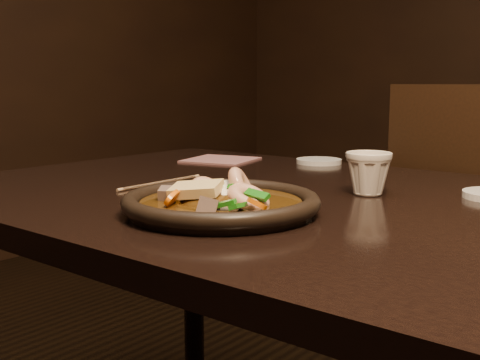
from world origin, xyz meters
The scene contains 7 objects.
table centered at (0.00, 0.00, 0.67)m, with size 1.60×0.90×0.75m.
plate centered at (-0.11, -0.20, 0.77)m, with size 0.30×0.30×0.03m.
stirfry centered at (-0.11, -0.20, 0.77)m, with size 0.22×0.18×0.07m.
saucer_left centered at (-0.31, 0.39, 0.76)m, with size 0.11×0.11×0.01m, color white.
tea_cup centered at (-0.01, 0.08, 0.79)m, with size 0.08×0.08×0.08m, color silver.
chopsticks centered at (-0.38, -0.07, 0.75)m, with size 0.01×0.22×0.01m.
napkin centered at (-0.53, 0.28, 0.75)m, with size 0.16×0.16×0.00m, color #955B5C.
Camera 1 is at (0.48, -0.89, 0.95)m, focal length 45.00 mm.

